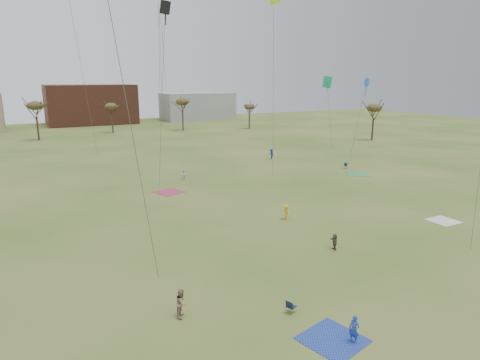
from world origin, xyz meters
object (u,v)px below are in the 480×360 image
radio_tower (162,62)px  flyer_near_right (354,329)px  camp_chair_center (291,309)px  camp_chair_right (345,167)px

radio_tower → flyer_near_right: bearing=-103.7°
camp_chair_center → camp_chair_right: (31.98, 30.85, 0.00)m
camp_chair_center → camp_chair_right: same height
camp_chair_center → radio_tower: size_ratio=0.02×
camp_chair_center → radio_tower: 130.60m
camp_chair_center → radio_tower: (32.86, 124.97, 18.95)m
flyer_near_right → camp_chair_center: bearing=179.3°
radio_tower → camp_chair_center: bearing=-104.7°
camp_chair_right → radio_tower: radio_tower is taller
flyer_near_right → radio_tower: bearing=147.9°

